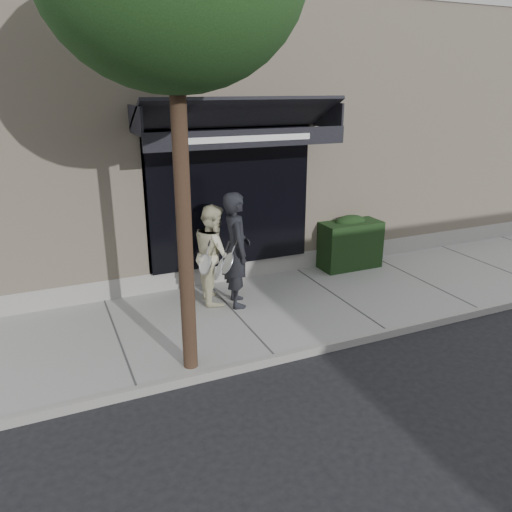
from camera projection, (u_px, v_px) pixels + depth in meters
name	position (u px, v px, depth m)	size (l,w,h in m)	color
ground	(335.00, 301.00, 9.38)	(80.00, 80.00, 0.00)	black
sidewalk	(335.00, 298.00, 9.36)	(20.00, 3.00, 0.12)	gray
curb	(387.00, 333.00, 8.01)	(20.00, 0.10, 0.14)	gray
building_facade	(236.00, 131.00, 12.78)	(14.30, 8.04, 5.64)	beige
hedge	(349.00, 242.00, 10.67)	(1.30, 0.70, 1.14)	black
pedestrian_front	(236.00, 250.00, 8.65)	(0.85, 0.87, 2.04)	black
pedestrian_back	(214.00, 254.00, 8.86)	(0.80, 0.96, 1.78)	beige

